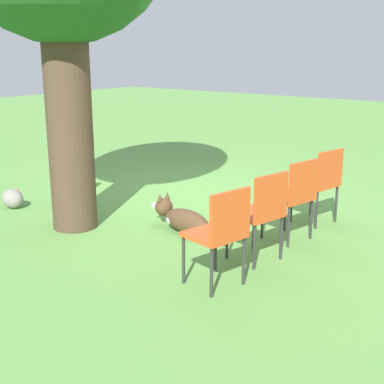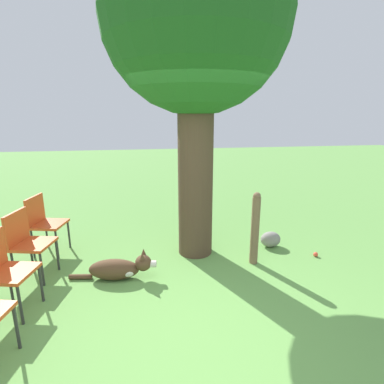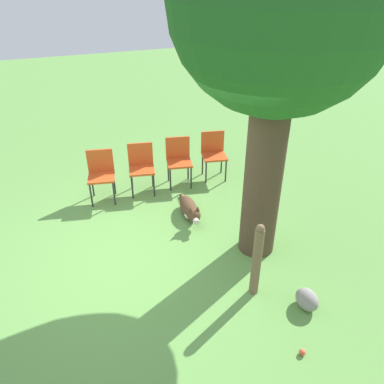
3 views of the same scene
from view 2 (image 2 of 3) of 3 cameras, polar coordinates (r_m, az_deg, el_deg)
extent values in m
plane|color=#609947|center=(3.32, -1.59, -23.69)|extent=(30.00, 30.00, 0.00)
cylinder|color=#4C3828|center=(4.28, 0.67, 4.37)|extent=(0.50, 0.50, 2.57)
sphere|color=#235B23|center=(4.37, 0.75, 30.46)|extent=(2.43, 2.43, 2.43)
ellipsoid|color=#513823|center=(4.06, -14.63, -14.07)|extent=(0.67, 0.34, 0.26)
ellipsoid|color=silver|center=(4.03, -12.11, -14.36)|extent=(0.25, 0.25, 0.16)
sphere|color=#513823|center=(3.95, -9.27, -13.18)|extent=(0.23, 0.23, 0.21)
cylinder|color=silver|center=(3.94, -7.50, -13.42)|extent=(0.10, 0.10, 0.09)
cone|color=#513823|center=(3.95, -9.23, -11.21)|extent=(0.07, 0.07, 0.09)
cone|color=#513823|center=(3.85, -9.46, -11.95)|extent=(0.07, 0.07, 0.09)
cylinder|color=#513823|center=(4.23, -20.45, -14.89)|extent=(0.29, 0.10, 0.06)
cylinder|color=brown|center=(4.26, 11.90, -7.24)|extent=(0.11, 0.11, 0.97)
sphere|color=brown|center=(4.10, 12.27, -0.74)|extent=(0.10, 0.10, 0.10)
cylinder|color=#2D2D2D|center=(3.31, -30.43, -21.34)|extent=(0.03, 0.03, 0.44)
cube|color=#D14C1E|center=(3.72, -31.18, -13.06)|extent=(0.51, 0.52, 0.04)
cylinder|color=#2D2D2D|center=(3.87, -26.81, -15.34)|extent=(0.03, 0.03, 0.44)
cylinder|color=#2D2D2D|center=(3.60, -29.91, -18.15)|extent=(0.03, 0.03, 0.44)
cylinder|color=#2D2D2D|center=(4.06, -31.35, -14.54)|extent=(0.03, 0.03, 0.44)
cube|color=#D14C1E|center=(4.32, -27.90, -8.79)|extent=(0.51, 0.52, 0.04)
cube|color=#D14C1E|center=(4.35, -30.45, -5.85)|extent=(0.13, 0.44, 0.41)
cylinder|color=#2D2D2D|center=(4.48, -24.27, -10.87)|extent=(0.03, 0.03, 0.44)
cylinder|color=#2D2D2D|center=(4.18, -26.67, -13.01)|extent=(0.03, 0.03, 0.44)
cylinder|color=#2D2D2D|center=(4.65, -28.26, -10.39)|extent=(0.03, 0.03, 0.44)
cylinder|color=#2D2D2D|center=(4.37, -30.86, -12.38)|extent=(0.03, 0.03, 0.44)
cube|color=#D14C1E|center=(4.95, -25.49, -5.57)|extent=(0.51, 0.52, 0.04)
cube|color=#D14C1E|center=(4.98, -27.73, -3.03)|extent=(0.13, 0.44, 0.41)
cylinder|color=#2D2D2D|center=(5.11, -22.39, -7.47)|extent=(0.03, 0.03, 0.44)
cylinder|color=#2D2D2D|center=(4.80, -24.34, -9.14)|extent=(0.03, 0.03, 0.44)
cylinder|color=#2D2D2D|center=(5.28, -25.95, -7.18)|extent=(0.03, 0.03, 0.44)
cylinder|color=#2D2D2D|center=(4.98, -28.05, -8.75)|extent=(0.03, 0.03, 0.44)
sphere|color=#E54C33|center=(4.88, 22.48, -10.92)|extent=(0.07, 0.07, 0.07)
ellipsoid|color=gray|center=(4.96, 14.72, -8.70)|extent=(0.32, 0.24, 0.25)
camera|label=1|loc=(8.91, -35.72, 11.88)|focal=50.00mm
camera|label=3|loc=(4.88, 64.70, 24.26)|focal=35.00mm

